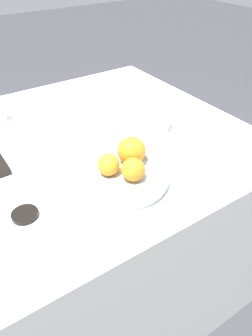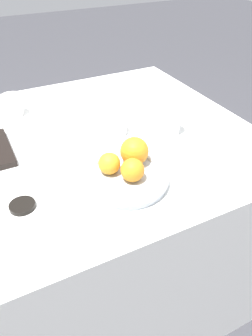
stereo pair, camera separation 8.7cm
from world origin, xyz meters
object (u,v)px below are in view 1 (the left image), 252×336
at_px(orange_0, 133,170).
at_px(cup_0, 104,126).
at_px(orange_1, 131,151).
at_px(soy_dish, 25,215).
at_px(fruit_platter, 126,178).
at_px(napkin, 128,96).
at_px(water_glass, 159,116).
at_px(orange_2, 109,165).

relative_size(orange_0, cup_0, 0.75).
bearing_deg(orange_1, soy_dish, -176.94).
distance_m(fruit_platter, orange_0, 0.04).
height_order(fruit_platter, cup_0, cup_0).
relative_size(cup_0, napkin, 0.73).
relative_size(water_glass, napkin, 0.96).
bearing_deg(water_glass, napkin, 75.74).
distance_m(orange_2, napkin, 0.56).
bearing_deg(fruit_platter, soy_dish, 174.16).
relative_size(orange_2, water_glass, 0.54).
relative_size(orange_0, water_glass, 0.57).
height_order(orange_2, soy_dish, orange_2).
bearing_deg(fruit_platter, napkin, 55.00).
bearing_deg(soy_dish, napkin, 35.95).
bearing_deg(orange_2, cup_0, 62.23).
height_order(napkin, soy_dish, soy_dish).
height_order(fruit_platter, napkin, fruit_platter).
xyz_separation_m(orange_2, water_glass, (0.28, 0.14, 0.00)).
relative_size(fruit_platter, orange_2, 3.90).
relative_size(fruit_platter, water_glass, 2.12).
bearing_deg(soy_dish, orange_1, 3.06).
bearing_deg(water_glass, orange_0, -141.30).
distance_m(fruit_platter, water_glass, 0.31).
xyz_separation_m(napkin, soy_dish, (-0.60, -0.44, 0.00)).
relative_size(orange_1, soy_dish, 1.24).
distance_m(orange_2, cup_0, 0.25).
bearing_deg(napkin, orange_0, -123.13).
relative_size(orange_0, orange_1, 0.79).
height_order(orange_1, orange_2, orange_1).
distance_m(orange_0, orange_1, 0.08).
relative_size(orange_2, cup_0, 0.71).
bearing_deg(orange_1, orange_0, -121.62).
distance_m(orange_0, napkin, 0.58).
bearing_deg(cup_0, orange_1, -99.38).
bearing_deg(orange_0, soy_dish, 170.37).
bearing_deg(napkin, cup_0, -139.40).
distance_m(orange_1, napkin, 0.51).
relative_size(fruit_platter, soy_dish, 3.62).
bearing_deg(water_glass, orange_1, -147.54).
height_order(orange_0, water_glass, water_glass).
relative_size(orange_1, cup_0, 0.95).
bearing_deg(orange_0, orange_2, 125.96).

